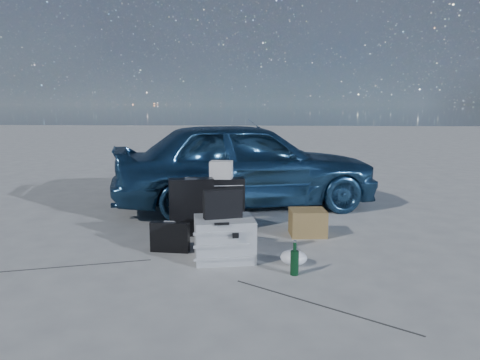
% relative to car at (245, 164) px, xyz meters
% --- Properties ---
extents(ground, '(60.00, 60.00, 0.00)m').
position_rel_car_xyz_m(ground, '(-0.16, -2.24, -0.66)').
color(ground, '#B1B1AC').
rests_on(ground, ground).
extents(car, '(4.14, 2.58, 1.32)m').
position_rel_car_xyz_m(car, '(0.00, 0.00, 0.00)').
color(car, '#2A557E').
rests_on(car, ground).
extents(pelican_case, '(0.66, 0.58, 0.42)m').
position_rel_car_xyz_m(pelican_case, '(-0.09, -2.39, -0.45)').
color(pelican_case, '#A5A7AA').
rests_on(pelican_case, ground).
extents(laptop_bag, '(0.39, 0.22, 0.28)m').
position_rel_car_xyz_m(laptop_bag, '(-0.10, -2.39, -0.10)').
color(laptop_bag, black).
rests_on(laptop_bag, pelican_case).
extents(briefcase, '(0.41, 0.13, 0.32)m').
position_rel_car_xyz_m(briefcase, '(-0.68, -2.19, -0.50)').
color(briefcase, black).
rests_on(briefcase, ground).
extents(suitcase_left, '(0.55, 0.31, 0.67)m').
position_rel_car_xyz_m(suitcase_left, '(-0.56, -1.53, -0.32)').
color(suitcase_left, black).
rests_on(suitcase_left, ground).
extents(suitcase_right, '(0.56, 0.29, 0.64)m').
position_rel_car_xyz_m(suitcase_right, '(-0.22, -1.24, -0.34)').
color(suitcase_right, black).
rests_on(suitcase_right, ground).
extents(white_carton, '(0.27, 0.22, 0.21)m').
position_rel_car_xyz_m(white_carton, '(-0.23, -1.24, 0.08)').
color(white_carton, beige).
rests_on(white_carton, suitcase_right).
extents(duffel_bag, '(0.63, 0.28, 0.31)m').
position_rel_car_xyz_m(duffel_bag, '(-0.50, -0.97, -0.50)').
color(duffel_bag, black).
rests_on(duffel_bag, ground).
extents(flat_box_white, '(0.41, 0.34, 0.06)m').
position_rel_car_xyz_m(flat_box_white, '(-0.50, -0.99, -0.31)').
color(flat_box_white, beige).
rests_on(flat_box_white, duffel_bag).
extents(flat_box_black, '(0.37, 0.33, 0.07)m').
position_rel_car_xyz_m(flat_box_black, '(-0.49, -0.97, -0.25)').
color(flat_box_black, black).
rests_on(flat_box_black, flat_box_white).
extents(kraft_bag, '(0.30, 0.24, 0.36)m').
position_rel_car_xyz_m(kraft_bag, '(-0.08, -2.00, -0.48)').
color(kraft_bag, '#91613F').
rests_on(kraft_bag, ground).
extents(cardboard_box, '(0.44, 0.40, 0.31)m').
position_rel_car_xyz_m(cardboard_box, '(0.81, -1.47, -0.50)').
color(cardboard_box, olive).
rests_on(cardboard_box, ground).
extents(plastic_bag, '(0.31, 0.28, 0.14)m').
position_rel_car_xyz_m(plastic_bag, '(0.59, -2.52, -0.59)').
color(plastic_bag, white).
rests_on(plastic_bag, ground).
extents(green_bottle, '(0.09, 0.09, 0.31)m').
position_rel_car_xyz_m(green_bottle, '(0.59, -2.79, -0.50)').
color(green_bottle, black).
rests_on(green_bottle, ground).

